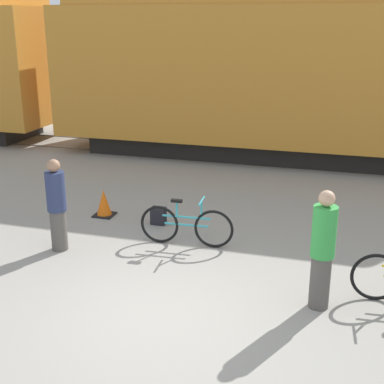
{
  "coord_description": "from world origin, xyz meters",
  "views": [
    {
      "loc": [
        2.27,
        -5.98,
        3.89
      ],
      "look_at": [
        -0.12,
        2.15,
        1.1
      ],
      "focal_mm": 50.0,
      "sensor_mm": 36.0,
      "label": 1
    }
  ],
  "objects_px": {
    "person_in_navy": "(57,205)",
    "backpack": "(158,216)",
    "person_in_green": "(323,250)",
    "traffic_cone": "(104,204)",
    "bicycle_teal": "(186,226)",
    "freight_train": "(268,53)"
  },
  "relations": [
    {
      "from": "freight_train",
      "to": "traffic_cone",
      "type": "bearing_deg",
      "value": -112.09
    },
    {
      "from": "backpack",
      "to": "person_in_green",
      "type": "bearing_deg",
      "value": -35.95
    },
    {
      "from": "person_in_navy",
      "to": "backpack",
      "type": "xyz_separation_m",
      "value": [
        1.25,
        1.62,
        -0.65
      ]
    },
    {
      "from": "freight_train",
      "to": "person_in_navy",
      "type": "xyz_separation_m",
      "value": [
        -2.38,
        -7.55,
        -2.12
      ]
    },
    {
      "from": "person_in_green",
      "to": "traffic_cone",
      "type": "bearing_deg",
      "value": 64.38
    },
    {
      "from": "bicycle_teal",
      "to": "backpack",
      "type": "xyz_separation_m",
      "value": [
        -0.83,
        0.82,
        -0.2
      ]
    },
    {
      "from": "backpack",
      "to": "traffic_cone",
      "type": "height_order",
      "value": "traffic_cone"
    },
    {
      "from": "person_in_navy",
      "to": "bicycle_teal",
      "type": "bearing_deg",
      "value": 99.17
    },
    {
      "from": "person_in_green",
      "to": "freight_train",
      "type": "bearing_deg",
      "value": 17.65
    },
    {
      "from": "bicycle_teal",
      "to": "backpack",
      "type": "height_order",
      "value": "bicycle_teal"
    },
    {
      "from": "person_in_navy",
      "to": "backpack",
      "type": "bearing_deg",
      "value": 130.42
    },
    {
      "from": "freight_train",
      "to": "person_in_navy",
      "type": "height_order",
      "value": "freight_train"
    },
    {
      "from": "bicycle_teal",
      "to": "person_in_green",
      "type": "relative_size",
      "value": 0.98
    },
    {
      "from": "freight_train",
      "to": "person_in_navy",
      "type": "bearing_deg",
      "value": -107.47
    },
    {
      "from": "bicycle_teal",
      "to": "backpack",
      "type": "relative_size",
      "value": 4.97
    },
    {
      "from": "bicycle_teal",
      "to": "traffic_cone",
      "type": "xyz_separation_m",
      "value": [
        -2.05,
        0.95,
        -0.12
      ]
    },
    {
      "from": "backpack",
      "to": "traffic_cone",
      "type": "distance_m",
      "value": 1.24
    },
    {
      "from": "freight_train",
      "to": "person_in_green",
      "type": "height_order",
      "value": "freight_train"
    },
    {
      "from": "person_in_navy",
      "to": "backpack",
      "type": "height_order",
      "value": "person_in_navy"
    },
    {
      "from": "person_in_navy",
      "to": "person_in_green",
      "type": "bearing_deg",
      "value": 68.89
    },
    {
      "from": "person_in_green",
      "to": "traffic_cone",
      "type": "distance_m",
      "value": 5.13
    },
    {
      "from": "traffic_cone",
      "to": "backpack",
      "type": "bearing_deg",
      "value": -6.01
    }
  ]
}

